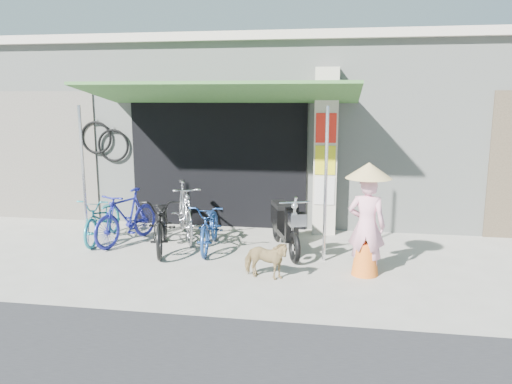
% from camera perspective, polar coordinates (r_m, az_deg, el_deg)
% --- Properties ---
extents(ground, '(80.00, 80.00, 0.00)m').
position_cam_1_polar(ground, '(7.20, 0.29, -9.37)').
color(ground, '#A49F94').
rests_on(ground, ground).
extents(bicycle_shop, '(12.30, 5.30, 3.66)m').
position_cam_1_polar(bicycle_shop, '(11.84, 4.17, 7.60)').
color(bicycle_shop, '#979C95').
rests_on(bicycle_shop, ground).
extents(shop_pillar, '(0.42, 0.44, 3.00)m').
position_cam_1_polar(shop_pillar, '(9.18, 7.97, 4.52)').
color(shop_pillar, '#BDB5A1').
rests_on(shop_pillar, ground).
extents(awning, '(4.60, 1.88, 2.72)m').
position_cam_1_polar(awning, '(8.54, -4.06, 10.97)').
color(awning, '#325E2A').
rests_on(awning, ground).
extents(neighbour_left, '(2.60, 0.06, 2.60)m').
position_cam_1_polar(neighbour_left, '(11.14, -23.77, 3.76)').
color(neighbour_left, '#6B665B').
rests_on(neighbour_left, ground).
extents(bike_teal, '(0.64, 1.55, 0.80)m').
position_cam_1_polar(bike_teal, '(9.13, -17.08, -2.90)').
color(bike_teal, '#1C7882').
rests_on(bike_teal, ground).
extents(bike_blue, '(0.89, 1.60, 0.93)m').
position_cam_1_polar(bike_blue, '(8.86, -14.58, -2.75)').
color(bike_blue, navy).
rests_on(bike_blue, ground).
extents(bike_black, '(1.06, 1.84, 0.92)m').
position_cam_1_polar(bike_black, '(8.35, -10.64, -3.43)').
color(bike_black, black).
rests_on(bike_black, ground).
extents(bike_silver, '(1.14, 1.74, 1.02)m').
position_cam_1_polar(bike_silver, '(8.93, -8.12, -2.11)').
color(bike_silver, '#9D9CA1').
rests_on(bike_silver, ground).
extents(bike_navy, '(0.67, 1.57, 0.80)m').
position_cam_1_polar(bike_navy, '(8.27, -5.24, -3.84)').
color(bike_navy, navy).
rests_on(bike_navy, ground).
extents(street_dog, '(0.70, 0.40, 0.56)m').
position_cam_1_polar(street_dog, '(6.94, 1.09, -7.72)').
color(street_dog, tan).
rests_on(street_dog, ground).
extents(moped, '(0.74, 1.63, 0.95)m').
position_cam_1_polar(moped, '(8.15, 3.29, -3.80)').
color(moped, black).
rests_on(moped, ground).
extents(nun, '(0.64, 0.64, 1.61)m').
position_cam_1_polar(nun, '(7.13, 12.55, -3.07)').
color(nun, pink).
rests_on(nun, ground).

